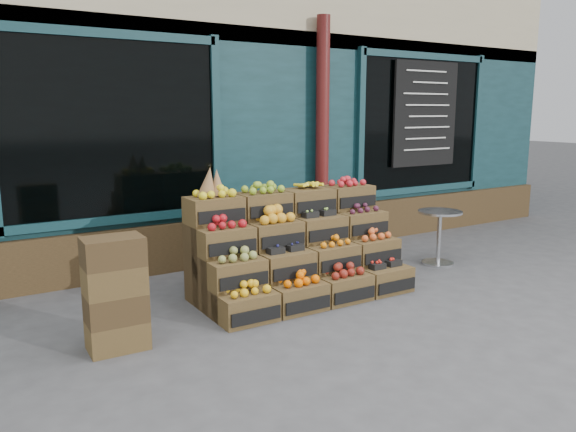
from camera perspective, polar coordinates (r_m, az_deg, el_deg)
ground at (r=5.76m, az=5.46°, el=-9.25°), size 60.00×60.00×0.00m
shop_facade at (r=9.97m, az=-12.89°, el=12.94°), size 12.00×6.24×4.80m
crate_display at (r=6.05m, az=0.81°, el=-3.87°), size 2.26×1.12×1.41m
spare_crates at (r=4.86m, az=-17.14°, el=-7.57°), size 0.49×0.35×0.95m
bistro_table at (r=7.44m, az=15.11°, el=-1.49°), size 0.56×0.56×0.70m
shopkeeper at (r=7.21m, az=-21.29°, el=2.68°), size 0.90×0.78×2.09m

